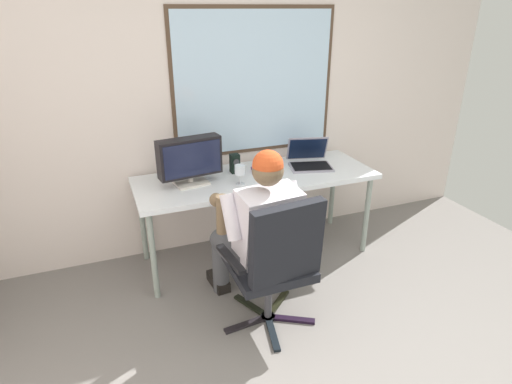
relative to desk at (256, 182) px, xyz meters
name	(u,v)px	position (x,y,z in m)	size (l,w,h in m)	color
wall_rear	(244,74)	(0.05, 0.40, 0.77)	(4.68, 0.08, 2.89)	silver
desk	(256,182)	(0.00, 0.00, 0.00)	(1.88, 0.67, 0.72)	gray
office_chair	(277,259)	(-0.21, -0.88, -0.14)	(0.62, 0.61, 0.94)	black
person_seated	(258,229)	(-0.24, -0.64, -0.05)	(0.56, 0.76, 1.18)	#45464A
crt_monitor	(190,158)	(-0.52, 0.02, 0.25)	(0.48, 0.22, 0.35)	beige
laptop	(309,158)	(0.50, 0.07, 0.11)	(0.41, 0.40, 0.22)	#928DA0
wine_glass	(240,171)	(-0.18, -0.12, 0.16)	(0.08, 0.08, 0.15)	silver
desk_speaker	(235,163)	(-0.13, 0.13, 0.13)	(0.07, 0.07, 0.15)	black
book_stack	(263,167)	(0.09, 0.07, 0.09)	(0.18, 0.16, 0.07)	#713482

